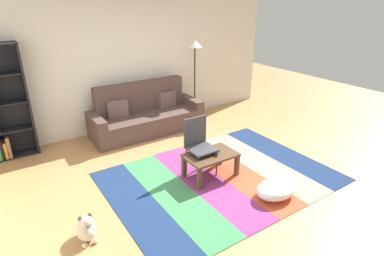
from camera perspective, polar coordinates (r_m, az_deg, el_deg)
name	(u,v)px	position (r m, az deg, el deg)	size (l,w,h in m)	color
ground_plane	(201,174)	(5.02, 1.69, -8.30)	(14.00, 14.00, 0.00)	#B27F4C
back_wall	(130,62)	(6.66, -11.14, 11.67)	(6.80, 0.10, 2.70)	silver
rug	(220,177)	(4.95, 5.18, -8.85)	(3.35, 2.44, 0.01)	navy
couch	(146,116)	(6.48, -8.36, 2.20)	(2.26, 0.80, 1.00)	#4C3833
coffee_table	(211,158)	(4.82, 3.41, -5.45)	(0.79, 0.50, 0.37)	#513826
pouf	(276,189)	(4.59, 15.05, -10.69)	(0.62, 0.44, 0.22)	white
dog	(86,228)	(3.93, -18.77, -16.89)	(0.22, 0.35, 0.40)	beige
standing_lamp	(195,54)	(6.95, 0.52, 13.31)	(0.32, 0.32, 1.73)	black
tv_remote	(214,154)	(4.76, 4.11, -4.79)	(0.04, 0.15, 0.02)	black
folding_chair	(198,141)	(4.83, 1.18, -2.43)	(0.40, 0.40, 0.90)	#38383D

